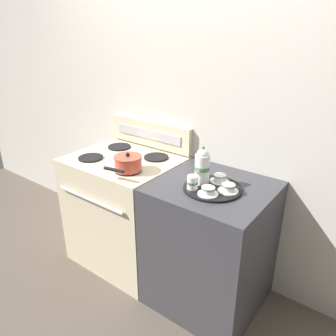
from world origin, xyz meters
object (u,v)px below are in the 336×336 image
at_px(stove, 126,210).
at_px(teacup_right, 208,191).
at_px(saucepan, 128,163).
at_px(teacup_left, 228,188).
at_px(serving_tray, 213,188).
at_px(teacup_front, 220,178).
at_px(creamer_jug, 192,182).
at_px(teapot, 202,166).

distance_m(stove, teacup_right, 0.94).
bearing_deg(saucepan, teacup_left, 9.42).
height_order(serving_tray, teacup_left, teacup_left).
distance_m(teacup_front, creamer_jug, 0.20).
bearing_deg(stove, creamer_jug, -10.94).
distance_m(serving_tray, creamer_jug, 0.13).
bearing_deg(teacup_left, stove, 177.53).
relative_size(saucepan, teacup_right, 2.33).
height_order(stove, serving_tray, serving_tray).
xyz_separation_m(stove, teapot, (0.70, -0.04, 0.57)).
bearing_deg(teacup_front, teacup_right, -81.39).
bearing_deg(serving_tray, stove, 176.85).
bearing_deg(serving_tray, teacup_right, -75.65).
bearing_deg(teapot, teacup_front, 47.72).
bearing_deg(stove, serving_tray, -3.15).
distance_m(saucepan, creamer_jug, 0.50).
xyz_separation_m(saucepan, teacup_right, (0.61, 0.01, -0.02)).
xyz_separation_m(saucepan, teacup_left, (0.69, 0.11, -0.02)).
relative_size(teacup_right, creamer_jug, 1.44).
xyz_separation_m(stove, teacup_left, (0.88, -0.04, 0.48)).
bearing_deg(teacup_left, saucepan, -170.58).
relative_size(teapot, teacup_front, 2.01).
height_order(teapot, teacup_left, teapot).
height_order(teapot, teacup_right, teapot).
xyz_separation_m(teapot, teacup_right, (0.11, -0.10, -0.09)).
height_order(stove, teacup_front, teacup_front).
bearing_deg(saucepan, stove, 141.48).
bearing_deg(serving_tray, teacup_front, 92.28).
bearing_deg(teapot, saucepan, -167.22).
distance_m(teacup_right, creamer_jug, 0.11).
xyz_separation_m(serving_tray, creamer_jug, (-0.09, -0.09, 0.05)).
bearing_deg(teacup_front, serving_tray, -87.72).
relative_size(stove, serving_tray, 2.55).
xyz_separation_m(teacup_right, creamer_jug, (-0.11, 0.01, 0.02)).
relative_size(saucepan, teacup_left, 2.33).
bearing_deg(stove, saucepan, -38.52).
distance_m(saucepan, teapot, 0.52).
bearing_deg(creamer_jug, saucepan, -177.92).
height_order(teacup_right, creamer_jug, creamer_jug).
bearing_deg(teacup_right, teapot, 135.97).
bearing_deg(teacup_right, saucepan, -178.90).
distance_m(stove, saucepan, 0.56).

